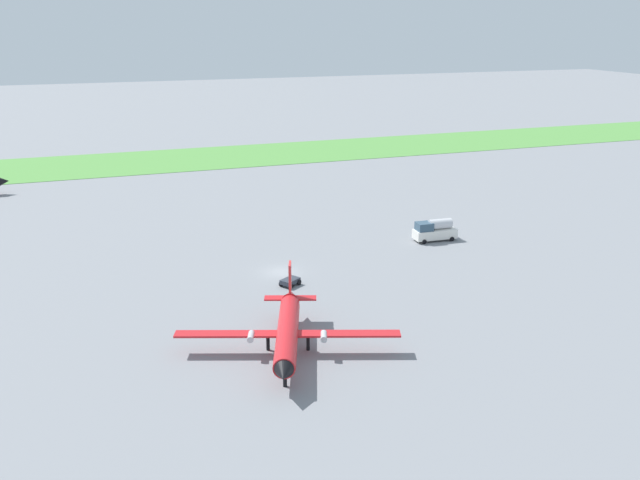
% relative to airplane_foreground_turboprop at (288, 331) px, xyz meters
% --- Properties ---
extents(ground_plane, '(600.00, 600.00, 0.00)m').
position_rel_airplane_foreground_turboprop_xyz_m(ground_plane, '(5.61, 22.28, -2.47)').
color(ground_plane, gray).
extents(grass_taxiway_strip, '(360.00, 28.00, 0.08)m').
position_rel_airplane_foreground_turboprop_xyz_m(grass_taxiway_strip, '(5.61, 102.60, -2.43)').
color(grass_taxiway_strip, '#549342').
rests_on(grass_taxiway_strip, ground_plane).
extents(airplane_foreground_turboprop, '(21.77, 18.83, 6.76)m').
position_rel_airplane_foreground_turboprop_xyz_m(airplane_foreground_turboprop, '(0.00, 0.00, 0.00)').
color(airplane_foreground_turboprop, red).
rests_on(airplane_foreground_turboprop, ground_plane).
extents(baggage_cart_near_gate, '(2.95, 2.78, 0.90)m').
position_rel_airplane_foreground_turboprop_xyz_m(baggage_cart_near_gate, '(5.46, 17.25, -1.90)').
color(baggage_cart_near_gate, '#2D333D').
rests_on(baggage_cart_near_gate, ground_plane).
extents(fuel_truck_midfield, '(6.59, 2.86, 3.29)m').
position_rel_airplane_foreground_turboprop_xyz_m(fuel_truck_midfield, '(31.38, 27.65, -0.89)').
color(fuel_truck_midfield, white).
rests_on(fuel_truck_midfield, ground_plane).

